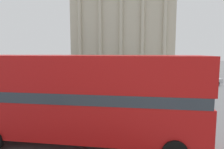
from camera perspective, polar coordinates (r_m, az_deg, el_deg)
name	(u,v)px	position (r m, az deg, el deg)	size (l,w,h in m)	color
double_decker_bus	(85,96)	(9.22, -7.65, -5.98)	(10.43, 2.74, 4.12)	black
plaza_building_left	(124,20)	(58.18, 3.41, 15.23)	(26.61, 16.66, 26.19)	beige
traffic_light_near	(196,84)	(13.52, 22.76, -2.58)	(0.42, 0.24, 3.43)	black
traffic_light_mid	(136,71)	(19.98, 6.87, 1.06)	(0.42, 0.24, 3.65)	black
traffic_light_far	(161,67)	(27.44, 13.75, 2.13)	(0.42, 0.24, 3.44)	black
car_silver	(203,79)	(28.71, 24.51, -1.22)	(4.20, 1.93, 1.35)	black
pedestrian_yellow	(146,98)	(14.74, 9.76, -6.66)	(0.32, 0.32, 1.64)	#282B33
pedestrian_black	(205,72)	(36.75, 24.94, 0.69)	(0.32, 0.32, 1.63)	#282B33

